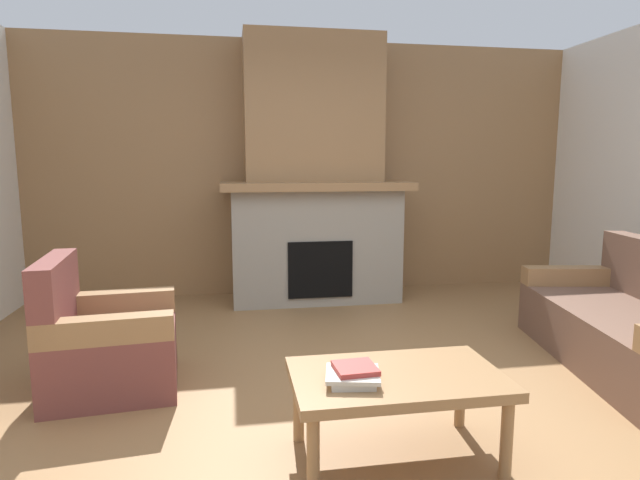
# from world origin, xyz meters

# --- Properties ---
(ground) EXTENTS (9.00, 9.00, 0.00)m
(ground) POSITION_xyz_m (0.00, 0.00, 0.00)
(ground) COLOR olive
(wall_back_wood_panel) EXTENTS (6.00, 0.12, 2.70)m
(wall_back_wood_panel) POSITION_xyz_m (0.00, 3.00, 1.35)
(wall_back_wood_panel) COLOR #997047
(wall_back_wood_panel) RESTS_ON ground
(fireplace) EXTENTS (1.90, 0.82, 2.70)m
(fireplace) POSITION_xyz_m (0.00, 2.62, 1.16)
(fireplace) COLOR gray
(fireplace) RESTS_ON ground
(couch) EXTENTS (1.15, 1.92, 0.85)m
(couch) POSITION_xyz_m (1.90, 0.35, 0.29)
(couch) COLOR brown
(couch) RESTS_ON ground
(armchair) EXTENTS (0.83, 0.83, 0.85)m
(armchair) POSITION_xyz_m (-1.65, 0.62, 0.29)
(armchair) COLOR brown
(armchair) RESTS_ON ground
(coffee_table) EXTENTS (1.00, 0.60, 0.43)m
(coffee_table) POSITION_xyz_m (-0.09, -0.45, 0.38)
(coffee_table) COLOR #997047
(coffee_table) RESTS_ON ground
(book_stack_near_edge) EXTENTS (0.28, 0.26, 0.07)m
(book_stack_near_edge) POSITION_xyz_m (-0.32, -0.51, 0.47)
(book_stack_near_edge) COLOR beige
(book_stack_near_edge) RESTS_ON coffee_table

